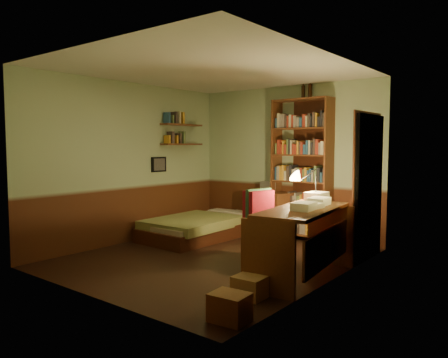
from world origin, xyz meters
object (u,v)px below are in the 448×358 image
Objects in this scene: mini_stereo at (270,186)px; desk_lamp at (316,179)px; desk at (303,244)px; bed at (201,220)px; cardboard_box_a at (230,307)px; office_chair at (268,226)px; bookshelf at (302,170)px; dresser at (269,214)px; cardboard_box_b at (249,287)px.

desk_lamp is (1.50, -1.26, 0.27)m from mini_stereo.
desk is (1.69, -1.96, -0.44)m from mini_stereo.
bed is 6.00× the size of cardboard_box_a.
office_chair is at bearing -143.84° from desk_lamp.
office_chair is at bearing 112.17° from cardboard_box_a.
bookshelf is at bearing 108.32° from cardboard_box_a.
dresser is 2.58× the size of cardboard_box_a.
bookshelf is 7.36× the size of cardboard_box_b.
bed reaches higher than cardboard_box_b.
bookshelf is 2.22× the size of office_chair.
bed is 1.91m from bookshelf.
mini_stereo is at bearing 118.50° from cardboard_box_b.
cardboard_box_b is at bearing -67.41° from mini_stereo.
desk_lamp is 1.80× the size of cardboard_box_b.
desk_lamp is at bearing 92.44° from cardboard_box_b.
cardboard_box_b is (0.07, -1.63, -1.02)m from desk_lamp.
cardboard_box_a is at bearing -51.44° from office_chair.
dresser is 0.98m from bookshelf.
bed is 2.33× the size of dresser.
desk_lamp reaches higher than dresser.
bookshelf is 1.49× the size of desk.
bookshelf is at bearing 108.21° from cardboard_box_b.
mini_stereo is (0.81, 0.95, 0.56)m from bed.
bed is at bearing 173.72° from office_chair.
cardboard_box_b is at bearing -104.32° from desk.
desk_lamp reaches higher than cardboard_box_b.
cardboard_box_a is at bearing -93.85° from desk.
desk is at bearing -20.59° from bed.
desk reaches higher than cardboard_box_a.
cardboard_box_b is at bearing -46.75° from dresser.
dresser reaches higher than cardboard_box_a.
mini_stereo reaches higher than cardboard_box_b.
cardboard_box_b is (1.52, -2.77, -0.28)m from dresser.
dresser is 1.53× the size of desk_lamp.
dresser is at bearing -168.52° from bookshelf.
bed is at bearing 135.41° from cardboard_box_a.
office_chair reaches higher than dresser.
mini_stereo is at bearing 179.57° from bookshelf.
desk is at bearing -33.82° from dresser.
desk is 4.94× the size of cardboard_box_b.
bookshelf is at bearing -9.54° from mini_stereo.
office_chair is 3.31× the size of cardboard_box_b.
cardboard_box_b is at bearing -37.74° from bed.
desk_lamp is 1.93m from cardboard_box_b.
dresser is 0.49m from mini_stereo.
dresser is 0.56× the size of desk.
bed is 3.64m from cardboard_box_a.
mini_stereo is at bearing 50.88° from bed.
dresser is 3.17m from cardboard_box_b.
mini_stereo is 3.99m from cardboard_box_a.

